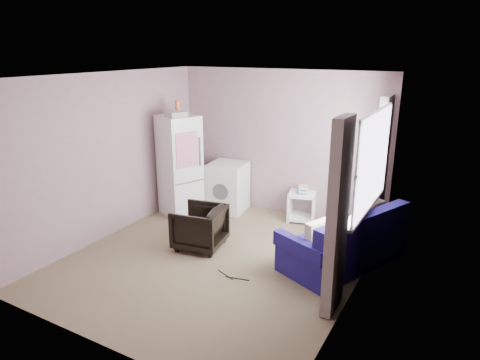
# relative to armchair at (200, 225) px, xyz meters

# --- Properties ---
(room) EXTENTS (3.84, 4.24, 2.54)m
(room) POSITION_rel_armchair_xyz_m (0.43, -0.19, 0.91)
(room) COLOR #817154
(room) RESTS_ON ground
(armchair) EXTENTS (0.74, 0.77, 0.69)m
(armchair) POSITION_rel_armchair_xyz_m (0.00, 0.00, 0.00)
(armchair) COLOR black
(armchair) RESTS_ON ground
(fridge) EXTENTS (0.78, 0.78, 1.98)m
(fridge) POSITION_rel_armchair_xyz_m (-1.06, 0.98, 0.54)
(fridge) COLOR white
(fridge) RESTS_ON ground
(washing_machine) EXTENTS (0.68, 0.68, 0.88)m
(washing_machine) POSITION_rel_armchair_xyz_m (-0.42, 1.52, 0.11)
(washing_machine) COLOR white
(washing_machine) RESTS_ON ground
(side_table) EXTENTS (0.55, 0.55, 0.61)m
(side_table) POSITION_rel_armchair_xyz_m (0.94, 1.70, -0.06)
(side_table) COLOR white
(side_table) RESTS_ON ground
(sofa) EXTENTS (1.47, 1.98, 0.81)m
(sofa) POSITION_rel_armchair_xyz_m (2.02, 0.52, -0.05)
(sofa) COLOR navy
(sofa) RESTS_ON ground
(window_dressing) EXTENTS (0.17, 2.62, 2.18)m
(window_dressing) POSITION_rel_armchair_xyz_m (2.19, 0.50, 0.76)
(window_dressing) COLOR white
(window_dressing) RESTS_ON ground
(floor_cables) EXTENTS (0.49, 0.13, 0.01)m
(floor_cables) POSITION_rel_armchair_xyz_m (0.85, -0.53, -0.34)
(floor_cables) COLOR black
(floor_cables) RESTS_ON ground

